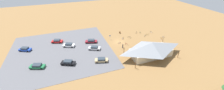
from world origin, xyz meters
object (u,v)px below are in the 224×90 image
at_px(bicycle_black_near_porch, 136,32).
at_px(car_green_aisle_side, 37,66).
at_px(car_white_near_entry, 69,45).
at_px(bicycle_yellow_lone_east, 147,34).
at_px(bicycle_green_near_sign, 140,32).
at_px(car_blue_mid_lot, 25,49).
at_px(bicycle_blue_trailside, 123,38).
at_px(lot_sign, 110,37).
at_px(bicycle_orange_front_row, 162,39).
at_px(bicycle_black_yard_front, 130,37).
at_px(bicycle_silver_edge_north, 163,37).
at_px(car_maroon_front_row, 91,41).
at_px(car_red_inner_stall, 57,41).
at_px(trash_bin, 120,32).
at_px(bicycle_purple_yard_right, 119,43).
at_px(car_black_by_curb, 68,63).
at_px(car_tan_back_corner, 101,60).
at_px(visitor_at_bikes, 123,46).
at_px(car_silver_end_stall, 94,48).
at_px(bicycle_teal_by_bin, 145,35).
at_px(bicycle_red_lone_west, 126,44).
at_px(bicycle_white_back_row, 151,32).
at_px(bike_pavilion, 151,48).

height_order(bicycle_black_near_porch, car_green_aisle_side, car_green_aisle_side).
relative_size(bicycle_black_near_porch, car_white_near_entry, 0.27).
height_order(bicycle_yellow_lone_east, car_white_near_entry, car_white_near_entry).
xyz_separation_m(bicycle_green_near_sign, car_blue_mid_lot, (47.88, -1.12, 0.36)).
distance_m(bicycle_blue_trailside, car_green_aisle_side, 33.82).
xyz_separation_m(lot_sign, bicycle_orange_front_row, (-20.95, 7.42, -1.04)).
relative_size(bicycle_black_yard_front, bicycle_silver_edge_north, 0.82).
bearing_deg(bicycle_black_yard_front, car_maroon_front_row, -6.07).
bearing_deg(car_red_inner_stall, trash_bin, 178.97).
height_order(car_blue_mid_lot, car_maroon_front_row, car_blue_mid_lot).
bearing_deg(bicycle_blue_trailside, bicycle_yellow_lone_east, 179.37).
distance_m(bicycle_purple_yard_right, car_black_by_curb, 21.78).
relative_size(car_black_by_curb, car_tan_back_corner, 1.03).
height_order(trash_bin, bicycle_black_yard_front, trash_bin).
height_order(bicycle_orange_front_row, visitor_at_bikes, visitor_at_bikes).
xyz_separation_m(bicycle_purple_yard_right, car_silver_end_stall, (10.57, 1.02, 0.38)).
bearing_deg(bicycle_teal_by_bin, bicycle_orange_front_row, 134.80).
bearing_deg(bicycle_red_lone_west, bicycle_white_back_row, -158.53).
relative_size(trash_bin, bicycle_white_back_row, 0.54).
distance_m(bicycle_silver_edge_north, bicycle_purple_yard_right, 20.04).
height_order(bicycle_green_near_sign, car_blue_mid_lot, car_blue_mid_lot).
bearing_deg(car_silver_end_stall, bicycle_white_back_row, -169.49).
relative_size(bicycle_white_back_row, bicycle_black_near_porch, 1.34).
relative_size(bike_pavilion, car_black_by_curb, 3.55).
bearing_deg(bicycle_green_near_sign, bicycle_teal_by_bin, 96.51).
xyz_separation_m(bicycle_teal_by_bin, car_silver_end_stall, (23.97, 3.28, 0.34)).
relative_size(bicycle_yellow_lone_east, car_green_aisle_side, 0.35).
distance_m(car_red_inner_stall, car_green_aisle_side, 16.27).
xyz_separation_m(bicycle_black_yard_front, bicycle_red_lone_west, (3.80, 4.79, -0.00)).
relative_size(car_tan_back_corner, car_green_aisle_side, 0.96).
relative_size(bicycle_yellow_lone_east, visitor_at_bikes, 0.94).
bearing_deg(visitor_at_bikes, bike_pavilion, 130.55).
xyz_separation_m(bicycle_orange_front_row, visitor_at_bikes, (18.66, 0.74, 0.56)).
height_order(bicycle_teal_by_bin, visitor_at_bikes, visitor_at_bikes).
relative_size(trash_bin, bicycle_black_near_porch, 0.72).
distance_m(bicycle_black_near_porch, car_red_inner_stall, 35.10).
bearing_deg(car_white_near_entry, bicycle_silver_edge_north, 170.94).
xyz_separation_m(bicycle_blue_trailside, bicycle_red_lone_west, (0.74, 5.00, -0.01)).
bearing_deg(car_tan_back_corner, car_white_near_entry, -56.32).
bearing_deg(bicycle_black_yard_front, bicycle_teal_by_bin, 174.99).
height_order(bicycle_blue_trailside, bicycle_purple_yard_right, bicycle_blue_trailside).
bearing_deg(car_red_inner_stall, bicycle_yellow_lone_east, 170.38).
distance_m(bicycle_yellow_lone_east, car_red_inner_stall, 39.24).
xyz_separation_m(trash_bin, visitor_at_bikes, (4.19, 12.71, 0.49)).
distance_m(bike_pavilion, car_maroon_front_row, 23.99).
xyz_separation_m(car_tan_back_corner, visitor_at_bikes, (-10.14, -5.58, 0.23)).
height_order(bicycle_red_lone_west, car_red_inner_stall, car_red_inner_stall).
xyz_separation_m(bicycle_orange_front_row, car_blue_mid_lot, (53.44, -9.84, 0.37)).
relative_size(car_blue_mid_lot, car_black_by_curb, 0.97).
bearing_deg(visitor_at_bikes, car_red_inner_stall, -29.33).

